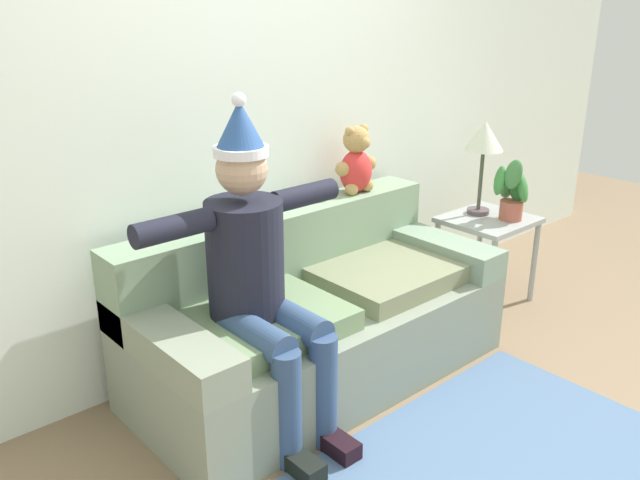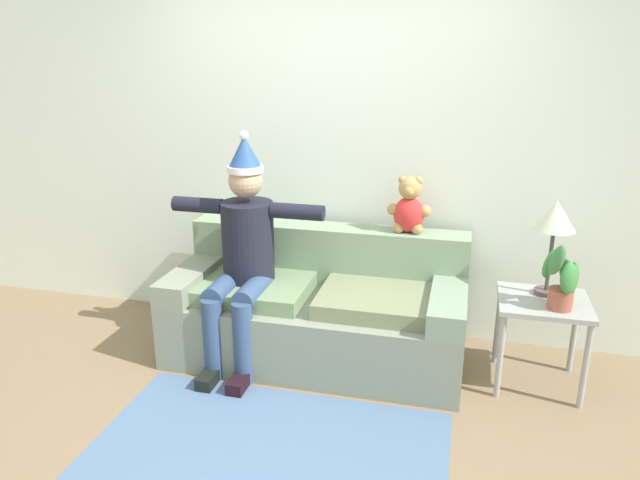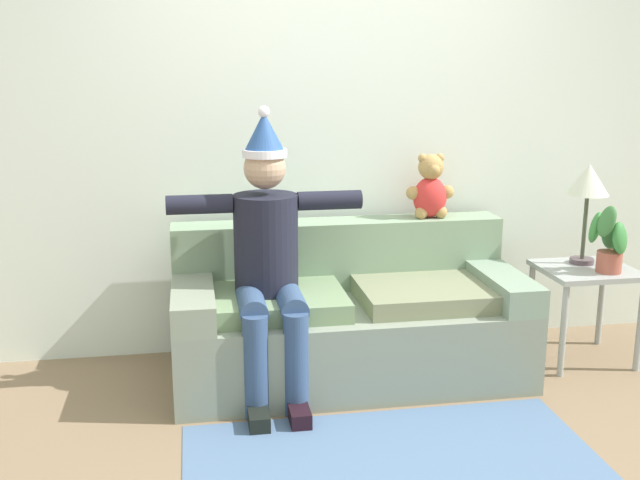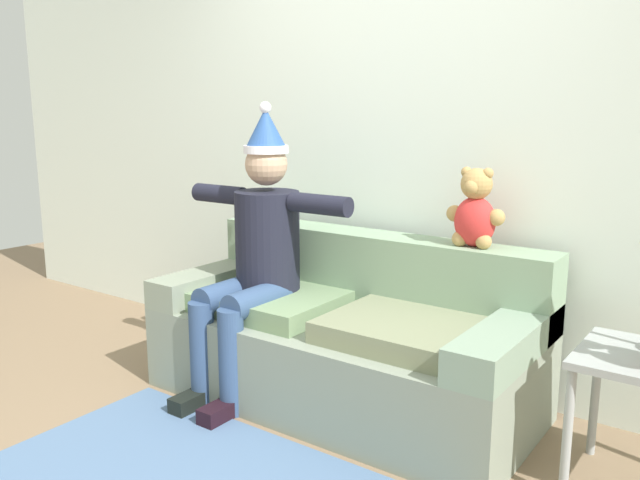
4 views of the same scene
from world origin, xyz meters
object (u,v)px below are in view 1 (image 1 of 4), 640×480
at_px(side_table, 488,231).
at_px(potted_plant, 512,191).
at_px(couch, 314,317).
at_px(table_lamp, 484,141).
at_px(person_seated, 258,271).
at_px(teddy_bear, 356,163).

distance_m(side_table, potted_plant, 0.29).
distance_m(couch, table_lamp, 1.59).
height_order(person_seated, side_table, person_seated).
xyz_separation_m(teddy_bear, side_table, (0.86, -0.32, -0.52)).
xyz_separation_m(couch, side_table, (1.40, -0.05, 0.15)).
bearing_deg(table_lamp, couch, -178.21).
relative_size(side_table, potted_plant, 1.41).
bearing_deg(couch, table_lamp, 1.79).
xyz_separation_m(person_seated, table_lamp, (1.88, 0.21, 0.27)).
bearing_deg(side_table, person_seated, -176.56).
xyz_separation_m(person_seated, teddy_bear, (1.00, 0.43, 0.23)).
bearing_deg(person_seated, potted_plant, 0.39).
xyz_separation_m(teddy_bear, table_lamp, (0.87, -0.22, 0.04)).
distance_m(teddy_bear, table_lamp, 0.90).
bearing_deg(potted_plant, person_seated, -179.61).
bearing_deg(teddy_bear, side_table, -20.47).
height_order(couch, side_table, couch).
bearing_deg(couch, potted_plant, -5.85).
bearing_deg(table_lamp, side_table, -99.93).
relative_size(couch, teddy_bear, 5.03).
height_order(person_seated, teddy_bear, person_seated).
distance_m(couch, potted_plant, 1.54).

